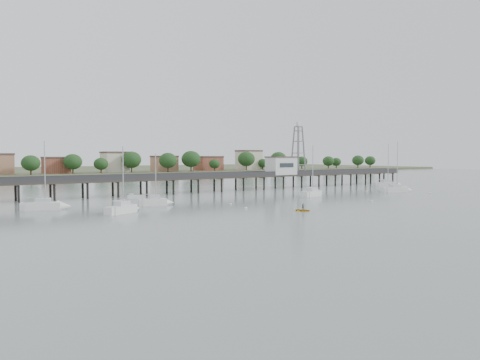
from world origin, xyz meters
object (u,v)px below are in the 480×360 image
object	(u,v)px
sailboat_b	(158,202)
sailboat_f	(50,206)
sailboat_a	(126,209)
sailboat_e	(391,184)
pier	(206,178)
sailboat_d	(400,189)
lattice_tower	(298,150)
white_tender	(134,197)
sailboat_c	(314,193)
yellow_dinghy	(303,211)

from	to	relation	value
sailboat_b	sailboat_f	bearing A→B (deg)	179.54
sailboat_b	sailboat_a	world-z (taller)	sailboat_a
sailboat_b	sailboat_e	world-z (taller)	sailboat_e
pier	sailboat_d	size ratio (longest dim) A/B	10.82
lattice_tower	white_tender	distance (m)	55.61
white_tender	pier	bearing A→B (deg)	34.16
sailboat_c	sailboat_f	size ratio (longest dim) A/B	1.00
sailboat_e	sailboat_a	distance (m)	93.21
sailboat_b	sailboat_c	xyz separation A→B (m)	(39.06, -1.45, -0.01)
pier	sailboat_e	xyz separation A→B (m)	(58.32, -12.52, -3.16)
lattice_tower	sailboat_c	distance (m)	31.29
pier	sailboat_c	bearing A→B (deg)	-58.32
sailboat_f	yellow_dinghy	bearing A→B (deg)	-19.60
sailboat_f	sailboat_a	bearing A→B (deg)	-34.08
pier	sailboat_d	bearing A→B (deg)	-33.33
sailboat_b	sailboat_a	distance (m)	11.89
white_tender	yellow_dinghy	size ratio (longest dim) A/B	1.35
sailboat_c	lattice_tower	bearing A→B (deg)	38.89
sailboat_c	white_tender	size ratio (longest dim) A/B	3.76
sailboat_d	white_tender	size ratio (longest dim) A/B	4.08
sailboat_c	sailboat_f	xyz separation A→B (m)	(-57.79, 5.80, 0.00)
sailboat_f	yellow_dinghy	world-z (taller)	sailboat_f
sailboat_e	yellow_dinghy	size ratio (longest dim) A/B	5.53
pier	sailboat_c	xyz separation A→B (m)	(15.14, -24.53, -3.15)
sailboat_b	sailboat_d	xyz separation A→B (m)	(66.34, -4.82, -0.02)
sailboat_c	sailboat_f	distance (m)	58.08
sailboat_e	sailboat_c	size ratio (longest dim) A/B	1.09
lattice_tower	sailboat_b	size ratio (longest dim) A/B	1.50
sailboat_e	sailboat_f	bearing A→B (deg)	-152.12
lattice_tower	sailboat_a	world-z (taller)	lattice_tower
yellow_dinghy	white_tender	bearing A→B (deg)	76.65
sailboat_c	white_tender	world-z (taller)	sailboat_c
white_tender	sailboat_f	bearing A→B (deg)	-133.31
white_tender	sailboat_b	bearing A→B (deg)	-78.06
pier	sailboat_e	size ratio (longest dim) A/B	10.77
sailboat_e	sailboat_c	distance (m)	44.82
lattice_tower	sailboat_b	xyz separation A→B (m)	(-55.41, -23.08, -10.44)
sailboat_d	lattice_tower	bearing A→B (deg)	127.78
sailboat_d	white_tender	xyz separation A→B (m)	(-65.03, 20.77, -0.26)
white_tender	sailboat_a	bearing A→B (deg)	-97.50
sailboat_c	white_tender	xyz separation A→B (m)	(-37.75, 17.40, -0.27)
yellow_dinghy	sailboat_c	bearing A→B (deg)	7.71
lattice_tower	sailboat_f	distance (m)	77.19
yellow_dinghy	sailboat_d	bearing A→B (deg)	-16.10
sailboat_f	yellow_dinghy	distance (m)	44.52
lattice_tower	white_tender	xyz separation A→B (m)	(-54.10, -7.14, -10.72)
lattice_tower	sailboat_a	bearing A→B (deg)	-154.66
yellow_dinghy	sailboat_e	bearing A→B (deg)	-8.86
lattice_tower	sailboat_c	xyz separation A→B (m)	(-16.36, -24.53, -10.46)
white_tender	yellow_dinghy	distance (m)	41.30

